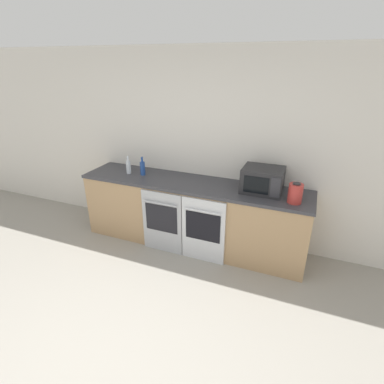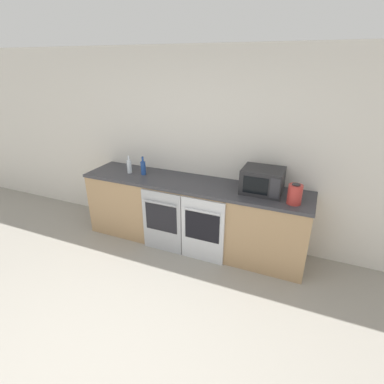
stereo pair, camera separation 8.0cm
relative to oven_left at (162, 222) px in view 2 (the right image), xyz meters
name	(u,v)px [view 2 (the right image)]	position (x,y,z in m)	size (l,w,h in m)	color
ground_plane	(91,372)	(0.29, -1.81, -0.44)	(16.00, 16.00, 0.00)	gray
wall_back	(202,148)	(0.29, 0.70, 0.86)	(10.00, 0.06, 2.60)	silver
counter_back	(192,213)	(0.29, 0.34, 0.02)	(3.09, 0.67, 0.93)	tan
oven_left	(162,222)	(0.00, 0.00, 0.00)	(0.57, 0.06, 0.87)	#A8AAAF
oven_right	(202,231)	(0.58, 0.00, 0.00)	(0.57, 0.06, 0.87)	silver
microwave	(263,180)	(1.20, 0.39, 0.63)	(0.49, 0.40, 0.30)	#232326
bottle_blue	(143,168)	(-0.46, 0.35, 0.59)	(0.07, 0.07, 0.26)	#234793
bottle_clear	(129,166)	(-0.68, 0.33, 0.58)	(0.07, 0.07, 0.25)	silver
kettle	(295,194)	(1.60, 0.21, 0.60)	(0.16, 0.16, 0.24)	#B2332D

